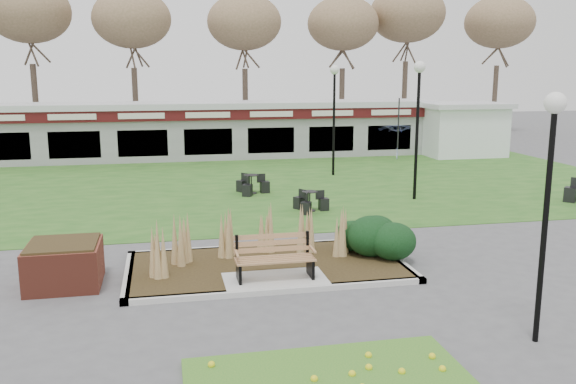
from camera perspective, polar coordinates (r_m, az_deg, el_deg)
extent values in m
plane|color=#515154|center=(13.10, -1.09, -8.84)|extent=(100.00, 100.00, 0.00)
cube|color=#25591C|center=(24.61, -6.25, 0.70)|extent=(34.00, 16.00, 0.02)
cube|color=black|center=(14.20, -1.99, -6.98)|extent=(6.22, 3.22, 0.12)
cube|color=#B7B7B2|center=(12.70, -0.75, -9.21)|extent=(6.40, 0.18, 0.12)
cube|color=#B7B7B2|center=(15.71, -2.99, -5.17)|extent=(6.40, 0.18, 0.12)
cube|color=#B7B7B2|center=(14.04, -14.71, -7.56)|extent=(0.18, 3.40, 0.12)
cube|color=#B7B7B2|center=(15.01, 9.86, -6.12)|extent=(0.18, 3.40, 0.12)
cube|color=#B7B7B2|center=(13.22, -1.21, -8.36)|extent=(2.20, 1.20, 0.13)
cone|color=tan|center=(14.22, -9.88, -4.44)|extent=(0.36, 0.36, 1.15)
cone|color=tan|center=(14.66, -6.02, -3.85)|extent=(0.36, 0.36, 1.15)
cone|color=tan|center=(14.99, -1.90, -3.45)|extent=(0.36, 0.36, 1.15)
cone|color=tan|center=(14.98, 1.63, -3.46)|extent=(0.36, 0.36, 1.15)
cone|color=tan|center=(14.81, 5.01, -3.67)|extent=(0.36, 0.36, 1.15)
cone|color=tan|center=(13.44, -11.90, -5.44)|extent=(0.36, 0.36, 1.15)
ellipsoid|color=black|center=(14.86, 7.81, -4.11)|extent=(1.21, 1.10, 0.99)
ellipsoid|color=black|center=(14.65, 9.81, -4.57)|extent=(1.10, 1.00, 0.90)
ellipsoid|color=black|center=(15.43, 8.25, -3.77)|extent=(1.06, 0.96, 0.86)
ellipsoid|color=black|center=(15.26, 6.11, -4.09)|extent=(0.92, 0.84, 0.76)
cube|color=#8E5D40|center=(13.06, -1.22, -6.31)|extent=(1.70, 0.57, 0.04)
cube|color=#8E5D40|center=(13.27, -1.47, -4.76)|extent=(1.70, 0.13, 0.44)
cube|color=black|center=(13.02, -4.62, -7.43)|extent=(0.06, 0.55, 0.42)
cube|color=black|center=(13.28, 2.12, -7.01)|extent=(0.06, 0.55, 0.42)
cube|color=black|center=(13.16, -4.82, -5.07)|extent=(0.06, 0.06, 0.50)
cube|color=black|center=(13.42, 1.83, -4.71)|extent=(0.06, 0.06, 0.50)
cube|color=#8E5D40|center=(12.87, -4.82, -5.78)|extent=(0.05, 0.50, 0.04)
cube|color=#8E5D40|center=(13.15, 2.32, -5.37)|extent=(0.05, 0.50, 0.04)
cube|color=brown|center=(13.87, -20.19, -6.43)|extent=(1.50, 1.50, 0.90)
cube|color=black|center=(13.74, -20.32, -4.57)|extent=(1.40, 1.40, 0.06)
cube|color=gray|center=(32.33, -7.68, 5.51)|extent=(24.00, 3.00, 2.60)
cube|color=#460F10|center=(30.70, -7.52, 7.17)|extent=(24.00, 0.18, 0.55)
cube|color=silver|center=(32.22, -7.75, 8.07)|extent=(24.60, 3.40, 0.30)
cube|color=silver|center=(30.59, -7.51, 7.16)|extent=(22.00, 0.02, 0.28)
cube|color=black|center=(30.92, -7.47, 4.69)|extent=(22.00, 0.10, 1.30)
cube|color=white|center=(34.12, 15.94, 5.47)|extent=(4.00, 3.00, 2.60)
cube|color=silver|center=(34.01, 16.06, 7.82)|extent=(4.40, 3.40, 0.25)
cylinder|color=#47382B|center=(40.70, -21.44, 7.83)|extent=(0.36, 0.36, 5.17)
ellipsoid|color=brown|center=(40.84, -22.04, 15.97)|extent=(5.24, 5.24, 3.93)
cylinder|color=#47382B|center=(40.14, -12.89, 8.28)|extent=(0.36, 0.36, 5.17)
ellipsoid|color=brown|center=(40.28, -13.27, 16.55)|extent=(5.24, 5.24, 3.93)
cylinder|color=#47382B|center=(40.48, -4.28, 8.55)|extent=(0.36, 0.36, 5.17)
ellipsoid|color=brown|center=(40.62, -4.40, 16.76)|extent=(5.24, 5.24, 3.93)
cylinder|color=#47382B|center=(41.68, 4.02, 8.64)|extent=(0.36, 0.36, 5.17)
ellipsoid|color=brown|center=(41.82, 4.14, 16.61)|extent=(5.24, 5.24, 3.93)
cylinder|color=#47382B|center=(43.69, 11.71, 8.55)|extent=(0.36, 0.36, 5.17)
ellipsoid|color=brown|center=(43.82, 12.02, 16.16)|extent=(5.24, 5.24, 3.93)
cylinder|color=#47382B|center=(46.38, 18.60, 8.35)|extent=(0.36, 0.36, 5.17)
ellipsoid|color=brown|center=(46.51, 19.07, 15.50)|extent=(5.24, 5.24, 3.93)
cylinder|color=black|center=(10.83, 22.87, -3.40)|extent=(0.10, 0.10, 3.86)
sphere|color=white|center=(10.53, 23.74, 7.64)|extent=(0.35, 0.35, 0.35)
cylinder|color=black|center=(26.44, 4.31, 6.22)|extent=(0.11, 0.11, 4.36)
sphere|color=white|center=(26.34, 4.39, 11.33)|extent=(0.39, 0.39, 0.39)
cylinder|color=black|center=(21.80, 11.96, 5.04)|extent=(0.11, 0.11, 4.45)
sphere|color=white|center=(21.68, 12.22, 11.37)|extent=(0.40, 0.40, 0.40)
cylinder|color=black|center=(22.68, -3.44, -0.10)|extent=(0.41, 0.41, 0.03)
cylinder|color=black|center=(22.62, -3.45, 0.73)|extent=(0.05, 0.05, 0.67)
cylinder|color=black|center=(22.56, -3.46, 1.59)|extent=(0.56, 0.56, 0.02)
cube|color=black|center=(22.77, -2.19, 0.47)|extent=(0.35, 0.35, 0.43)
cube|color=black|center=(23.01, -4.33, 0.57)|extent=(0.44, 0.44, 0.43)
cube|color=black|center=(22.16, -3.82, 0.16)|extent=(0.42, 0.42, 0.43)
cylinder|color=black|center=(19.83, 2.04, -1.75)|extent=(0.38, 0.38, 0.03)
cylinder|color=black|center=(19.77, 2.04, -0.88)|extent=(0.04, 0.04, 0.63)
cylinder|color=black|center=(19.70, 2.05, 0.04)|extent=(0.52, 0.52, 0.02)
cube|color=black|center=(19.93, 3.36, -1.15)|extent=(0.31, 0.31, 0.40)
cube|color=black|center=(20.12, 1.06, -1.01)|extent=(0.41, 0.41, 0.40)
cube|color=black|center=(19.34, 1.70, -1.52)|extent=(0.40, 0.40, 0.40)
cube|color=black|center=(23.32, 24.90, -0.21)|extent=(0.54, 0.54, 0.52)
cylinder|color=black|center=(27.62, 10.21, 4.03)|extent=(0.06, 0.06, 2.20)
imported|color=blue|center=(27.59, 10.23, 4.68)|extent=(1.96, 1.99, 1.62)
imported|color=black|center=(35.38, -21.05, 4.56)|extent=(5.09, 2.24, 1.63)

